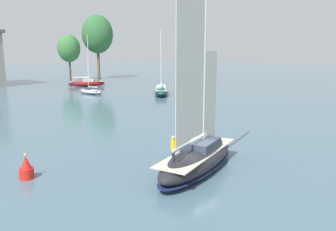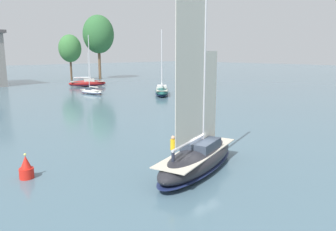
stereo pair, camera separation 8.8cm
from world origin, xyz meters
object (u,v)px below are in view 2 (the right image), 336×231
(sailboat_moored_mid_channel, at_px, (87,83))
(sailboat_moored_outer_mooring, at_px, (91,91))
(tree_shore_left, at_px, (98,34))
(tree_shore_center, at_px, (70,48))
(sailboat_moored_near_marina, at_px, (162,91))
(sailboat_main, at_px, (198,155))
(channel_buoy, at_px, (26,169))

(sailboat_moored_mid_channel, distance_m, sailboat_moored_outer_mooring, 14.92)
(tree_shore_left, distance_m, sailboat_moored_mid_channel, 25.59)
(tree_shore_center, bearing_deg, sailboat_moored_outer_mooring, -110.90)
(tree_shore_center, bearing_deg, sailboat_moored_near_marina, -93.86)
(tree_shore_center, xyz_separation_m, sailboat_main, (-28.28, -73.25, -7.98))
(sailboat_moored_near_marina, relative_size, channel_buoy, 7.25)
(sailboat_moored_mid_channel, bearing_deg, tree_shore_center, 74.23)
(tree_shore_left, relative_size, sailboat_moored_mid_channel, 1.58)
(tree_shore_left, height_order, sailboat_main, tree_shore_left)
(sailboat_moored_mid_channel, height_order, channel_buoy, sailboat_moored_mid_channel)
(tree_shore_left, distance_m, sailboat_moored_outer_mooring, 39.20)
(sailboat_moored_near_marina, xyz_separation_m, sailboat_moored_outer_mooring, (-9.00, 10.69, -0.29))
(sailboat_main, xyz_separation_m, channel_buoy, (-9.19, 6.65, -0.42))
(sailboat_main, height_order, sailboat_moored_outer_mooring, sailboat_main)
(tree_shore_left, bearing_deg, sailboat_moored_mid_channel, -129.42)
(tree_shore_left, height_order, channel_buoy, tree_shore_left)
(tree_shore_center, bearing_deg, sailboat_main, -111.11)
(sailboat_main, distance_m, channel_buoy, 11.36)
(sailboat_main, bearing_deg, tree_shore_center, 68.89)
(tree_shore_center, xyz_separation_m, sailboat_moored_outer_mooring, (-11.81, -30.92, -8.52))
(tree_shore_left, xyz_separation_m, tree_shore_center, (-9.22, 0.37, -4.18))
(sailboat_moored_near_marina, height_order, channel_buoy, sailboat_moored_near_marina)
(tree_shore_left, height_order, sailboat_moored_near_marina, tree_shore_left)
(tree_shore_center, distance_m, sailboat_main, 78.92)
(sailboat_moored_outer_mooring, bearing_deg, sailboat_moored_near_marina, -49.92)
(sailboat_moored_near_marina, height_order, sailboat_moored_mid_channel, sailboat_moored_near_marina)
(sailboat_moored_outer_mooring, distance_m, channel_buoy, 43.95)
(sailboat_moored_mid_channel, bearing_deg, sailboat_moored_near_marina, -84.81)
(sailboat_main, relative_size, sailboat_moored_near_marina, 1.12)
(sailboat_moored_mid_channel, height_order, sailboat_moored_outer_mooring, sailboat_moored_mid_channel)
(sailboat_moored_mid_channel, bearing_deg, tree_shore_left, 50.58)
(sailboat_moored_near_marina, xyz_separation_m, sailboat_moored_mid_channel, (-2.18, 23.95, -0.02))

